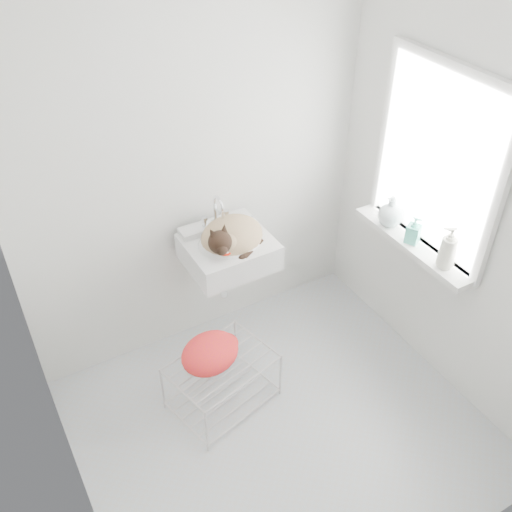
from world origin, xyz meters
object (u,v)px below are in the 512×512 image
sink (228,241)px  bottle_c (389,224)px  wire_rack (222,384)px  bottle_b (411,242)px  cat (232,236)px  bottle_a (444,266)px

sink → bottle_c: sink is taller
wire_rack → bottle_b: (1.20, -0.13, 0.70)m
cat → bottle_b: bearing=-44.6°
sink → cat: bearing=-50.6°
bottle_b → bottle_c: size_ratio=0.86×
wire_rack → bottle_c: (1.20, 0.07, 0.70)m
bottle_b → bottle_c: (0.00, 0.20, 0.00)m
bottle_b → cat: bearing=150.3°
cat → bottle_b: cat is taller
cat → bottle_a: cat is taller
sink → bottle_a: bearing=-40.9°
cat → bottle_c: (0.91, -0.32, -0.04)m
cat → bottle_a: (0.91, -0.78, -0.04)m
bottle_a → bottle_b: size_ratio=1.31×
sink → bottle_b: (0.93, -0.54, 0.00)m
cat → bottle_c: 0.97m
sink → bottle_a: bottle_a is taller
wire_rack → bottle_c: bottle_c is taller
sink → bottle_c: bearing=-19.8°
wire_rack → bottle_b: bottle_b is taller
wire_rack → cat: bearing=53.4°
bottle_b → wire_rack: bearing=173.7°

